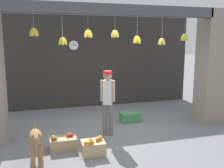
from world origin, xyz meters
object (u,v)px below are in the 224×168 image
(dog, at_px, (36,140))
(shopkeeper, at_px, (108,99))
(wall_clock, at_px, (74,45))
(produce_box_green, at_px, (130,117))
(fruit_crate_apples, at_px, (63,143))
(water_bottle, at_px, (97,141))
(fruit_crate_oranges, at_px, (93,147))

(dog, distance_m, shopkeeper, 1.95)
(shopkeeper, height_order, wall_clock, wall_clock)
(produce_box_green, relative_size, wall_clock, 1.72)
(dog, xyz_separation_m, shopkeeper, (1.62, 1.01, 0.43))
(fruit_crate_apples, distance_m, water_bottle, 0.72)
(fruit_crate_oranges, distance_m, water_bottle, 0.36)
(fruit_crate_oranges, relative_size, water_bottle, 1.72)
(fruit_crate_oranges, height_order, water_bottle, fruit_crate_oranges)
(fruit_crate_oranges, xyz_separation_m, produce_box_green, (1.40, 1.68, -0.02))
(shopkeeper, bearing_deg, dog, 55.65)
(produce_box_green, bearing_deg, wall_clock, 123.22)
(fruit_crate_oranges, bearing_deg, fruit_crate_apples, 144.06)
(shopkeeper, bearing_deg, produce_box_green, -113.62)
(fruit_crate_oranges, bearing_deg, water_bottle, 63.78)
(produce_box_green, bearing_deg, dog, -144.03)
(dog, height_order, fruit_crate_oranges, dog)
(shopkeeper, bearing_deg, fruit_crate_oranges, 82.55)
(fruit_crate_oranges, bearing_deg, shopkeeper, 58.80)
(wall_clock, bearing_deg, produce_box_green, -56.78)
(water_bottle, bearing_deg, produce_box_green, 47.63)
(water_bottle, relative_size, wall_clock, 0.83)
(fruit_crate_apples, relative_size, wall_clock, 1.71)
(shopkeeper, distance_m, fruit_crate_oranges, 1.29)
(water_bottle, bearing_deg, shopkeeper, 56.17)
(fruit_crate_apples, xyz_separation_m, water_bottle, (0.71, -0.08, -0.01))
(dog, distance_m, fruit_crate_oranges, 1.13)
(water_bottle, height_order, wall_clock, wall_clock)
(dog, xyz_separation_m, produce_box_green, (2.47, 1.79, -0.33))
(dog, height_order, produce_box_green, dog)
(shopkeeper, xyz_separation_m, wall_clock, (-0.41, 2.73, 1.18))
(produce_box_green, distance_m, wall_clock, 3.03)
(fruit_crate_apples, distance_m, wall_clock, 3.83)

